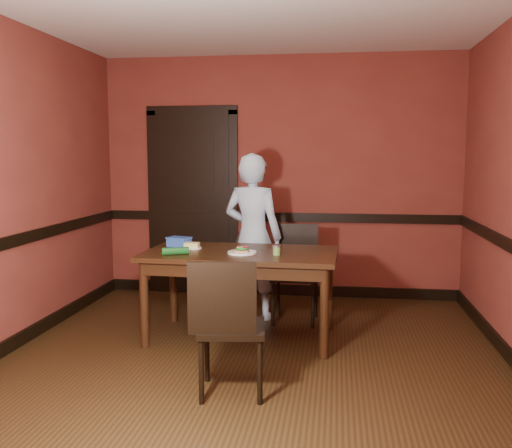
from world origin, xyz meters
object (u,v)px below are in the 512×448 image
(chair_far, at_px, (295,274))
(dining_table, at_px, (241,295))
(chair_near, at_px, (232,325))
(person, at_px, (253,236))
(sauce_jar, at_px, (277,250))
(cheese_saucer, at_px, (192,246))
(food_tub, at_px, (179,242))
(sandwich_plate, at_px, (242,251))

(chair_far, bearing_deg, dining_table, -125.47)
(chair_near, height_order, person, person)
(sauce_jar, bearing_deg, cheese_saucer, 164.36)
(cheese_saucer, relative_size, food_tub, 0.73)
(chair_far, distance_m, chair_near, 1.74)
(chair_near, relative_size, person, 0.58)
(food_tub, bearing_deg, sandwich_plate, -7.25)
(chair_near, relative_size, cheese_saucer, 5.45)
(sauce_jar, xyz_separation_m, cheese_saucer, (-0.78, 0.22, -0.02))
(chair_far, height_order, person, person)
(dining_table, xyz_separation_m, chair_far, (0.43, 0.56, 0.08))
(dining_table, xyz_separation_m, person, (0.01, 0.66, 0.42))
(chair_near, xyz_separation_m, food_tub, (-0.73, 1.33, 0.35))
(dining_table, xyz_separation_m, cheese_saucer, (-0.46, 0.08, 0.41))
(sandwich_plate, distance_m, food_tub, 0.69)
(chair_far, xyz_separation_m, cheese_saucer, (-0.89, -0.48, 0.33))
(chair_far, xyz_separation_m, food_tub, (-1.03, -0.38, 0.35))
(sandwich_plate, bearing_deg, dining_table, 104.46)
(sandwich_plate, xyz_separation_m, sauce_jar, (0.30, -0.03, 0.02))
(chair_far, height_order, food_tub, chair_far)
(person, relative_size, sandwich_plate, 6.59)
(sauce_jar, bearing_deg, dining_table, 156.90)
(sauce_jar, height_order, food_tub, food_tub)
(dining_table, bearing_deg, food_tub, 165.17)
(dining_table, relative_size, chair_far, 1.77)
(sandwich_plate, bearing_deg, chair_near, -84.30)
(chair_near, bearing_deg, food_tub, -68.64)
(cheese_saucer, bearing_deg, food_tub, 145.44)
(sandwich_plate, bearing_deg, cheese_saucer, 159.05)
(person, bearing_deg, cheese_saucer, 66.76)
(sauce_jar, bearing_deg, food_tub, 161.03)
(chair_far, relative_size, chair_near, 0.99)
(chair_far, bearing_deg, cheese_saucer, -149.48)
(sandwich_plate, bearing_deg, chair_far, 58.86)
(chair_far, bearing_deg, person, 168.71)
(dining_table, xyz_separation_m, chair_near, (0.13, -1.15, 0.08))
(person, height_order, sauce_jar, person)
(chair_far, relative_size, sandwich_plate, 3.78)
(chair_far, distance_m, person, 0.56)
(sandwich_plate, distance_m, sauce_jar, 0.30)
(sandwich_plate, height_order, food_tub, food_tub)
(chair_near, relative_size, sauce_jar, 12.09)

